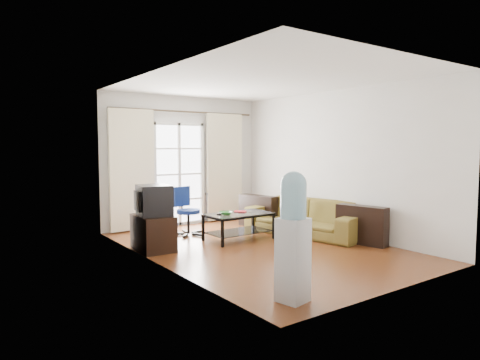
% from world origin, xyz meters
% --- Properties ---
extents(floor, '(5.20, 5.20, 0.00)m').
position_xyz_m(floor, '(0.00, 0.00, 0.00)').
color(floor, brown).
rests_on(floor, ground).
extents(ceiling, '(5.20, 5.20, 0.00)m').
position_xyz_m(ceiling, '(0.00, 0.00, 2.70)').
color(ceiling, white).
rests_on(ceiling, wall_back).
extents(wall_back, '(3.60, 0.02, 2.70)m').
position_xyz_m(wall_back, '(0.00, 2.60, 1.35)').
color(wall_back, silver).
rests_on(wall_back, floor).
extents(wall_front, '(3.60, 0.02, 2.70)m').
position_xyz_m(wall_front, '(0.00, -2.60, 1.35)').
color(wall_front, silver).
rests_on(wall_front, floor).
extents(wall_left, '(0.02, 5.20, 2.70)m').
position_xyz_m(wall_left, '(-1.80, 0.00, 1.35)').
color(wall_left, silver).
rests_on(wall_left, floor).
extents(wall_right, '(0.02, 5.20, 2.70)m').
position_xyz_m(wall_right, '(1.80, 0.00, 1.35)').
color(wall_right, silver).
rests_on(wall_right, floor).
extents(french_door, '(1.16, 0.06, 2.15)m').
position_xyz_m(french_door, '(-0.15, 2.54, 1.07)').
color(french_door, white).
rests_on(french_door, wall_back).
extents(curtain_rod, '(3.30, 0.04, 0.04)m').
position_xyz_m(curtain_rod, '(0.00, 2.50, 2.38)').
color(curtain_rod, '#4C3F2D').
rests_on(curtain_rod, wall_back).
extents(curtain_left, '(0.90, 0.07, 2.35)m').
position_xyz_m(curtain_left, '(-1.20, 2.48, 1.20)').
color(curtain_left, beige).
rests_on(curtain_left, curtain_rod).
extents(curtain_right, '(0.90, 0.07, 2.35)m').
position_xyz_m(curtain_right, '(0.95, 2.48, 1.20)').
color(curtain_right, beige).
rests_on(curtain_right, curtain_rod).
extents(radiator, '(0.64, 0.12, 0.64)m').
position_xyz_m(radiator, '(0.80, 2.50, 0.33)').
color(radiator, gray).
rests_on(radiator, floor).
extents(sofa, '(2.64, 1.82, 0.66)m').
position_xyz_m(sofa, '(1.31, 0.29, 0.33)').
color(sofa, olive).
rests_on(sofa, floor).
extents(coffee_table, '(1.18, 0.69, 0.47)m').
position_xyz_m(coffee_table, '(0.04, 0.65, 0.31)').
color(coffee_table, silver).
rests_on(coffee_table, floor).
extents(bowl, '(0.35, 0.35, 0.06)m').
position_xyz_m(bowl, '(-0.24, 0.64, 0.50)').
color(bowl, green).
rests_on(bowl, coffee_table).
extents(book, '(0.37, 0.37, 0.02)m').
position_xyz_m(book, '(0.08, 0.69, 0.48)').
color(book, '#B31633').
rests_on(book, coffee_table).
extents(remote, '(0.18, 0.09, 0.02)m').
position_xyz_m(remote, '(-0.29, 0.71, 0.48)').
color(remote, black).
rests_on(remote, coffee_table).
extents(tv_stand, '(0.55, 0.79, 0.56)m').
position_xyz_m(tv_stand, '(-1.51, 0.83, 0.28)').
color(tv_stand, black).
rests_on(tv_stand, floor).
extents(crt_tv, '(0.60, 0.60, 0.48)m').
position_xyz_m(crt_tv, '(-1.51, 0.82, 0.80)').
color(crt_tv, black).
rests_on(crt_tv, tv_stand).
extents(task_chair, '(0.70, 0.70, 0.90)m').
position_xyz_m(task_chair, '(-0.50, 1.55, 0.27)').
color(task_chair, black).
rests_on(task_chair, floor).
extents(water_cooler, '(0.34, 0.34, 1.40)m').
position_xyz_m(water_cooler, '(-1.25, -2.16, 0.73)').
color(water_cooler, silver).
rests_on(water_cooler, floor).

